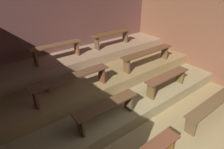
{
  "coord_description": "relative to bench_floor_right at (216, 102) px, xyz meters",
  "views": [
    {
      "loc": [
        -2.78,
        -0.9,
        3.06
      ],
      "look_at": [
        -0.02,
        2.63,
        0.66
      ],
      "focal_mm": 29.75,
      "sensor_mm": 36.0,
      "label": 1
    }
  ],
  "objects": [
    {
      "name": "bench_middle_right",
      "position": [
        -0.15,
        2.14,
        0.6
      ],
      "size": [
        1.91,
        0.29,
        0.46
      ],
      "color": "brown",
      "rests_on": "platform_middle"
    },
    {
      "name": "bench_upper_right",
      "position": [
        -0.43,
        3.53,
        0.89
      ],
      "size": [
        1.46,
        0.29,
        0.46
      ],
      "color": "#573817",
      "rests_on": "platform_upper"
    },
    {
      "name": "bench_upper_left",
      "position": [
        -2.39,
        3.53,
        0.89
      ],
      "size": [
        1.46,
        0.29,
        0.46
      ],
      "color": "brown",
      "rests_on": "platform_upper"
    },
    {
      "name": "wall_back",
      "position": [
        -1.41,
        4.17,
        0.95
      ],
      "size": [
        6.76,
        0.06,
        2.65
      ],
      "primitive_type": "cube",
      "color": "brown",
      "rests_on": "ground"
    },
    {
      "name": "ground",
      "position": [
        -1.41,
        1.87,
        -0.42
      ],
      "size": [
        6.76,
        5.34,
        0.08
      ],
      "primitive_type": "cube",
      "color": "olive"
    },
    {
      "name": "wall_right",
      "position": [
        1.6,
        1.87,
        0.95
      ],
      "size": [
        0.06,
        5.34,
        2.65
      ],
      "primitive_type": "cube",
      "color": "brown",
      "rests_on": "ground"
    },
    {
      "name": "platform_middle",
      "position": [
        -1.41,
        2.98,
        0.08
      ],
      "size": [
        5.96,
        2.33,
        0.3
      ],
      "primitive_type": "cube",
      "color": "olive",
      "rests_on": "platform_lower"
    },
    {
      "name": "platform_lower",
      "position": [
        -1.41,
        2.49,
        -0.22
      ],
      "size": [
        5.96,
        3.31,
        0.3
      ],
      "primitive_type": "cube",
      "color": "#8E7C54",
      "rests_on": "ground"
    },
    {
      "name": "bench_lower_left",
      "position": [
        -2.4,
        1.16,
        0.28
      ],
      "size": [
        1.48,
        0.29,
        0.46
      ],
      "color": "brown",
      "rests_on": "platform_lower"
    },
    {
      "name": "pail_middle",
      "position": [
        -3.06,
        2.66,
        0.35
      ],
      "size": [
        0.23,
        0.23,
        0.24
      ],
      "primitive_type": "cylinder",
      "color": "#9E4C2D",
      "rests_on": "platform_middle"
    },
    {
      "name": "platform_upper",
      "position": [
        -1.41,
        3.57,
        0.39
      ],
      "size": [
        5.96,
        1.15,
        0.3
      ],
      "primitive_type": "cube",
      "color": "#947356",
      "rests_on": "platform_middle"
    },
    {
      "name": "bench_floor_right",
      "position": [
        0.0,
        0.0,
        0.0
      ],
      "size": [
        2.28,
        0.29,
        0.46
      ],
      "color": "brown",
      "rests_on": "ground"
    },
    {
      "name": "bench_middle_left",
      "position": [
        -2.67,
        2.14,
        0.6
      ],
      "size": [
        1.91,
        0.29,
        0.46
      ],
      "color": "brown",
      "rests_on": "platform_middle"
    },
    {
      "name": "bench_lower_right",
      "position": [
        -0.41,
        1.16,
        0.28
      ],
      "size": [
        1.48,
        0.29,
        0.46
      ],
      "color": "brown",
      "rests_on": "platform_lower"
    }
  ]
}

